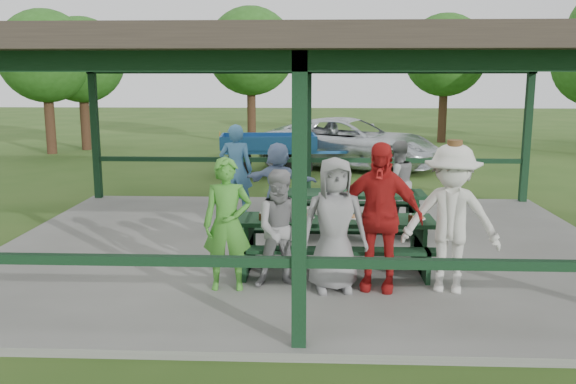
{
  "coord_description": "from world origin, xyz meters",
  "views": [
    {
      "loc": [
        0.14,
        -9.74,
        2.87
      ],
      "look_at": [
        -0.27,
        -0.3,
        1.05
      ],
      "focal_mm": 38.0,
      "sensor_mm": 36.0,
      "label": 1
    }
  ],
  "objects_px": {
    "pickup_truck": "(349,143)",
    "contestant_grey_left": "(283,229)",
    "contestant_red": "(378,216)",
    "spectator_grey": "(397,182)",
    "contestant_green": "(227,224)",
    "farm_trailer": "(269,154)",
    "picnic_table_near": "(334,236)",
    "contestant_grey_mid": "(334,225)",
    "contestant_white_fedora": "(451,219)",
    "spectator_lblue": "(278,183)",
    "picnic_table_far": "(347,207)",
    "spectator_blue": "(236,170)"
  },
  "relations": [
    {
      "from": "contestant_red",
      "to": "spectator_grey",
      "type": "distance_m",
      "value": 3.78
    },
    {
      "from": "contestant_green",
      "to": "spectator_blue",
      "type": "bearing_deg",
      "value": 92.11
    },
    {
      "from": "contestant_grey_mid",
      "to": "farm_trailer",
      "type": "xyz_separation_m",
      "value": [
        -1.58,
        9.81,
        -0.34
      ]
    },
    {
      "from": "picnic_table_near",
      "to": "contestant_white_fedora",
      "type": "bearing_deg",
      "value": -30.99
    },
    {
      "from": "contestant_grey_left",
      "to": "pickup_truck",
      "type": "relative_size",
      "value": 0.28
    },
    {
      "from": "contestant_white_fedora",
      "to": "pickup_truck",
      "type": "height_order",
      "value": "contestant_white_fedora"
    },
    {
      "from": "picnic_table_near",
      "to": "contestant_white_fedora",
      "type": "xyz_separation_m",
      "value": [
        1.46,
        -0.87,
        0.48
      ]
    },
    {
      "from": "contestant_red",
      "to": "spectator_lblue",
      "type": "height_order",
      "value": "contestant_red"
    },
    {
      "from": "contestant_green",
      "to": "contestant_grey_mid",
      "type": "relative_size",
      "value": 0.99
    },
    {
      "from": "contestant_green",
      "to": "spectator_lblue",
      "type": "bearing_deg",
      "value": 79.38
    },
    {
      "from": "picnic_table_near",
      "to": "spectator_grey",
      "type": "bearing_deg",
      "value": 66.24
    },
    {
      "from": "contestant_grey_mid",
      "to": "spectator_lblue",
      "type": "bearing_deg",
      "value": 97.12
    },
    {
      "from": "picnic_table_near",
      "to": "spectator_lblue",
      "type": "xyz_separation_m",
      "value": [
        -0.97,
        2.77,
        0.29
      ]
    },
    {
      "from": "farm_trailer",
      "to": "contestant_green",
      "type": "bearing_deg",
      "value": -93.83
    },
    {
      "from": "spectator_grey",
      "to": "farm_trailer",
      "type": "bearing_deg",
      "value": -83.31
    },
    {
      "from": "picnic_table_near",
      "to": "contestant_green",
      "type": "height_order",
      "value": "contestant_green"
    },
    {
      "from": "spectator_grey",
      "to": "pickup_truck",
      "type": "height_order",
      "value": "spectator_grey"
    },
    {
      "from": "contestant_grey_left",
      "to": "spectator_lblue",
      "type": "relative_size",
      "value": 1.02
    },
    {
      "from": "picnic_table_far",
      "to": "spectator_lblue",
      "type": "bearing_deg",
      "value": 148.66
    },
    {
      "from": "picnic_table_near",
      "to": "spectator_grey",
      "type": "distance_m",
      "value": 3.16
    },
    {
      "from": "contestant_red",
      "to": "picnic_table_near",
      "type": "bearing_deg",
      "value": 137.26
    },
    {
      "from": "contestant_grey_left",
      "to": "spectator_grey",
      "type": "xyz_separation_m",
      "value": [
        1.97,
        3.69,
        -0.0
      ]
    },
    {
      "from": "spectator_lblue",
      "to": "pickup_truck",
      "type": "distance_m",
      "value": 7.86
    },
    {
      "from": "picnic_table_near",
      "to": "spectator_grey",
      "type": "xyz_separation_m",
      "value": [
        1.27,
        2.88,
        0.3
      ]
    },
    {
      "from": "picnic_table_near",
      "to": "contestant_grey_mid",
      "type": "xyz_separation_m",
      "value": [
        -0.03,
        -0.9,
        0.39
      ]
    },
    {
      "from": "picnic_table_far",
      "to": "spectator_grey",
      "type": "xyz_separation_m",
      "value": [
        0.98,
        0.88,
        0.3
      ]
    },
    {
      "from": "contestant_green",
      "to": "spectator_grey",
      "type": "xyz_separation_m",
      "value": [
        2.69,
        3.79,
        -0.09
      ]
    },
    {
      "from": "contestant_green",
      "to": "farm_trailer",
      "type": "distance_m",
      "value": 9.82
    },
    {
      "from": "farm_trailer",
      "to": "picnic_table_far",
      "type": "bearing_deg",
      "value": -79.58
    },
    {
      "from": "contestant_red",
      "to": "contestant_grey_left",
      "type": "bearing_deg",
      "value": -166.66
    },
    {
      "from": "contestant_green",
      "to": "spectator_grey",
      "type": "bearing_deg",
      "value": 51.01
    },
    {
      "from": "picnic_table_near",
      "to": "contestant_grey_left",
      "type": "bearing_deg",
      "value": -131.24
    },
    {
      "from": "picnic_table_near",
      "to": "contestant_grey_mid",
      "type": "relative_size",
      "value": 1.62
    },
    {
      "from": "picnic_table_near",
      "to": "spectator_blue",
      "type": "height_order",
      "value": "spectator_blue"
    },
    {
      "from": "spectator_lblue",
      "to": "picnic_table_near",
      "type": "bearing_deg",
      "value": 128.59
    },
    {
      "from": "contestant_grey_mid",
      "to": "picnic_table_far",
      "type": "bearing_deg",
      "value": 76.49
    },
    {
      "from": "pickup_truck",
      "to": "contestant_grey_left",
      "type": "bearing_deg",
      "value": -165.78
    },
    {
      "from": "contestant_green",
      "to": "farm_trailer",
      "type": "bearing_deg",
      "value": 87.47
    },
    {
      "from": "spectator_grey",
      "to": "spectator_blue",
      "type": "bearing_deg",
      "value": -28.41
    },
    {
      "from": "picnic_table_near",
      "to": "spectator_grey",
      "type": "height_order",
      "value": "spectator_grey"
    },
    {
      "from": "picnic_table_near",
      "to": "contestant_red",
      "type": "relative_size",
      "value": 1.46
    },
    {
      "from": "spectator_blue",
      "to": "pickup_truck",
      "type": "distance_m",
      "value": 7.51
    },
    {
      "from": "contestant_grey_mid",
      "to": "contestant_red",
      "type": "bearing_deg",
      "value": 0.75
    },
    {
      "from": "contestant_grey_left",
      "to": "contestant_white_fedora",
      "type": "xyz_separation_m",
      "value": [
        2.16,
        -0.07,
        0.18
      ]
    },
    {
      "from": "spectator_grey",
      "to": "contestant_green",
      "type": "bearing_deg",
      "value": 35.8
    },
    {
      "from": "contestant_green",
      "to": "spectator_grey",
      "type": "relative_size",
      "value": 1.11
    },
    {
      "from": "picnic_table_near",
      "to": "farm_trailer",
      "type": "distance_m",
      "value": 9.05
    },
    {
      "from": "contestant_grey_left",
      "to": "contestant_red",
      "type": "distance_m",
      "value": 1.26
    },
    {
      "from": "contestant_green",
      "to": "picnic_table_far",
      "type": "bearing_deg",
      "value": 55.97
    },
    {
      "from": "picnic_table_far",
      "to": "spectator_blue",
      "type": "relative_size",
      "value": 1.48
    }
  ]
}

